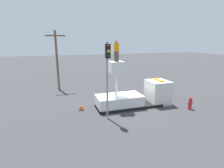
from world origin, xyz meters
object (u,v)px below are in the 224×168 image
object	(u,v)px
fire_hydrant	(190,103)
utility_pole	(57,59)
traffic_cone_rear	(81,106)
bucket_truck	(136,96)
worker	(116,51)
traffic_light_pole	(108,66)

from	to	relation	value
fire_hydrant	utility_pole	bearing A→B (deg)	137.50
traffic_cone_rear	utility_pole	world-z (taller)	utility_pole
bucket_truck	worker	bearing A→B (deg)	180.00
bucket_truck	utility_pole	xyz separation A→B (m)	(-6.66, 7.73, 2.93)
bucket_truck	traffic_cone_rear	bearing A→B (deg)	174.90
worker	traffic_cone_rear	size ratio (longest dim) A/B	2.47
worker	bucket_truck	bearing A→B (deg)	0.00
bucket_truck	traffic_cone_rear	distance (m)	5.03
worker	fire_hydrant	bearing A→B (deg)	-20.07
traffic_light_pole	fire_hydrant	xyz separation A→B (m)	(7.48, -0.25, -3.58)
utility_pole	fire_hydrant	bearing A→B (deg)	-42.50
bucket_truck	fire_hydrant	size ratio (longest dim) A/B	6.29
worker	fire_hydrant	distance (m)	7.96
traffic_light_pole	traffic_cone_rear	bearing A→B (deg)	125.40
worker	traffic_light_pole	bearing A→B (deg)	-123.86
bucket_truck	traffic_light_pole	xyz separation A→B (m)	(-3.25, -1.99, 3.22)
traffic_light_pole	fire_hydrant	world-z (taller)	traffic_light_pole
worker	traffic_light_pole	size ratio (longest dim) A/B	0.30
bucket_truck	traffic_light_pole	bearing A→B (deg)	-148.48
bucket_truck	traffic_cone_rear	size ratio (longest dim) A/B	9.80
fire_hydrant	utility_pole	world-z (taller)	utility_pole
bucket_truck	fire_hydrant	bearing A→B (deg)	-27.94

